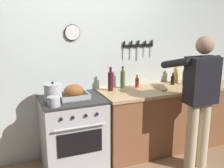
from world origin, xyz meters
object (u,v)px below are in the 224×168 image
at_px(bottle_vinegar, 185,77).
at_px(stock_pot, 53,92).
at_px(saucepan, 54,101).
at_px(bottle_soy_sauce, 173,81).
at_px(person_cook, 199,95).
at_px(roasting_pan, 74,92).
at_px(cutting_board, 169,87).
at_px(bottle_hot_sauce, 137,82).
at_px(bottle_olive_oil, 123,79).
at_px(stove, 73,133).
at_px(bottle_cooking_oil, 176,75).
at_px(bottle_wine_red, 111,81).

bearing_deg(bottle_vinegar, stock_pot, -178.77).
bearing_deg(saucepan, stock_pot, 80.82).
relative_size(bottle_soy_sauce, bottle_vinegar, 0.74).
height_order(person_cook, saucepan, person_cook).
bearing_deg(roasting_pan, cutting_board, -0.76).
distance_m(bottle_soy_sauce, bottle_hot_sauce, 0.52).
xyz_separation_m(saucepan, bottle_soy_sauce, (1.73, 0.23, 0.02)).
height_order(roasting_pan, bottle_olive_oil, bottle_olive_oil).
bearing_deg(bottle_olive_oil, cutting_board, -21.60).
distance_m(bottle_soy_sauce, bottle_olive_oil, 0.73).
xyz_separation_m(person_cook, saucepan, (-1.67, 0.42, 0.00)).
bearing_deg(bottle_vinegar, saucepan, -172.66).
xyz_separation_m(stock_pot, cutting_board, (1.60, -0.05, -0.09)).
bearing_deg(roasting_pan, bottle_olive_oil, 16.47).
relative_size(stock_pot, saucepan, 1.62).
bearing_deg(bottle_olive_oil, saucepan, -158.88).
xyz_separation_m(bottle_soy_sauce, bottle_hot_sauce, (-0.51, 0.12, -0.00)).
bearing_deg(bottle_olive_oil, roasting_pan, -163.53).
xyz_separation_m(bottle_vinegar, bottle_olive_oil, (-0.92, 0.15, 0.02)).
distance_m(person_cook, cutting_board, 0.58).
distance_m(saucepan, bottle_hot_sauce, 1.27).
height_order(cutting_board, bottle_soy_sauce, bottle_soy_sauce).
height_order(stove, stock_pot, stock_pot).
relative_size(bottle_hot_sauce, bottle_olive_oil, 0.59).
relative_size(stock_pot, bottle_olive_oil, 0.77).
relative_size(bottle_soy_sauce, bottle_hot_sauce, 1.05).
height_order(bottle_cooking_oil, bottle_vinegar, bottle_cooking_oil).
distance_m(stock_pot, bottle_wine_red, 0.80).
height_order(cutting_board, bottle_wine_red, bottle_wine_red).
bearing_deg(bottle_soy_sauce, cutting_board, -142.78).
bearing_deg(bottle_soy_sauce, stock_pot, -179.22).
height_order(person_cook, bottle_olive_oil, person_cook).
height_order(stove, cutting_board, cutting_board).
xyz_separation_m(stove, bottle_hot_sauce, (0.97, 0.16, 0.52)).
distance_m(bottle_cooking_oil, bottle_olive_oil, 0.86).
xyz_separation_m(stock_pot, saucepan, (-0.03, -0.21, -0.05)).
xyz_separation_m(person_cook, bottle_vinegar, (0.28, 0.67, 0.05)).
height_order(stock_pot, saucepan, stock_pot).
bearing_deg(bottle_soy_sauce, person_cook, -95.51).
bearing_deg(cutting_board, saucepan, -174.52).
xyz_separation_m(stove, bottle_vinegar, (1.69, 0.06, 0.56)).
xyz_separation_m(stove, bottle_cooking_oil, (1.63, 0.19, 0.57)).
bearing_deg(person_cook, bottle_olive_oil, 30.66).
bearing_deg(bottle_olive_oil, bottle_wine_red, -164.31).
bearing_deg(roasting_pan, bottle_vinegar, 2.61).
xyz_separation_m(roasting_pan, bottle_cooking_oil, (1.61, 0.20, 0.03)).
relative_size(stove, stock_pot, 3.89).
bearing_deg(bottle_vinegar, bottle_wine_red, 175.49).
bearing_deg(bottle_cooking_oil, bottle_soy_sauce, -136.55).
height_order(saucepan, bottle_cooking_oil, bottle_cooking_oil).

